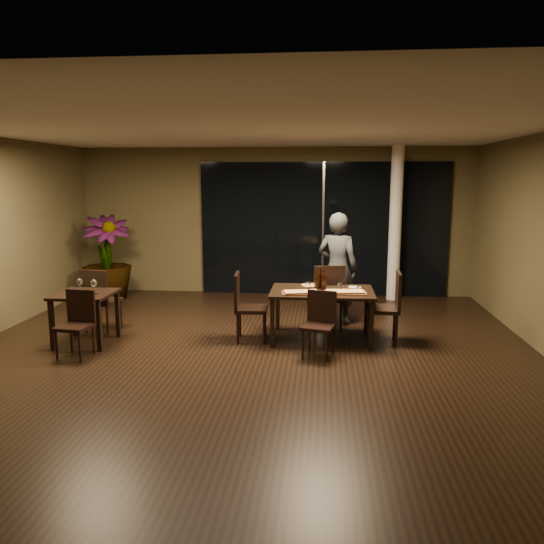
{
  "coord_description": "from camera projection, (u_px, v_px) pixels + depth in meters",
  "views": [
    {
      "loc": [
        1.0,
        -6.85,
        2.37
      ],
      "look_at": [
        0.28,
        0.58,
        1.05
      ],
      "focal_mm": 35.0,
      "sensor_mm": 36.0,
      "label": 1
    }
  ],
  "objects": [
    {
      "name": "side_table",
      "position": [
        85.0,
        301.0,
        7.63
      ],
      "size": [
        0.8,
        0.8,
        0.75
      ],
      "color": "black",
      "rests_on": "ground"
    },
    {
      "name": "main_table",
      "position": [
        322.0,
        295.0,
        7.79
      ],
      "size": [
        1.5,
        1.0,
        0.75
      ],
      "color": "black",
      "rests_on": "ground"
    },
    {
      "name": "wall_front",
      "position": [
        144.0,
        335.0,
        2.98
      ],
      "size": [
        8.0,
        0.1,
        3.0
      ],
      "primitive_type": "cube",
      "color": "#4D4529",
      "rests_on": "ground"
    },
    {
      "name": "wall_back",
      "position": [
        274.0,
        221.0,
        10.92
      ],
      "size": [
        8.0,
        0.1,
        3.0
      ],
      "primitive_type": "cube",
      "color": "#4D4529",
      "rests_on": "ground"
    },
    {
      "name": "chair_main_near",
      "position": [
        320.0,
        320.0,
        7.13
      ],
      "size": [
        0.49,
        0.49,
        0.88
      ],
      "rotation": [
        0.0,
        0.0,
        -0.25
      ],
      "color": "black",
      "rests_on": "ground"
    },
    {
      "name": "column",
      "position": [
        395.0,
        224.0,
        10.31
      ],
      "size": [
        0.24,
        0.24,
        3.0
      ],
      "primitive_type": "cylinder",
      "color": "white",
      "rests_on": "ground"
    },
    {
      "name": "napkin_far",
      "position": [
        355.0,
        287.0,
        7.95
      ],
      "size": [
        0.2,
        0.16,
        0.01
      ],
      "primitive_type": "cube",
      "rotation": [
        0.0,
        0.0,
        -0.39
      ],
      "color": "white",
      "rests_on": "main_table"
    },
    {
      "name": "ground",
      "position": [
        247.0,
        355.0,
        7.22
      ],
      "size": [
        8.0,
        8.0,
        0.0
      ],
      "primitive_type": "plane",
      "color": "black",
      "rests_on": "ground"
    },
    {
      "name": "potted_plant",
      "position": [
        107.0,
        258.0,
        10.39
      ],
      "size": [
        1.24,
        1.24,
        1.67
      ],
      "primitive_type": "imported",
      "rotation": [
        0.0,
        0.0,
        0.51
      ],
      "color": "#21521B",
      "rests_on": "ground"
    },
    {
      "name": "wine_glass_a",
      "position": [
        80.0,
        285.0,
        7.66
      ],
      "size": [
        0.08,
        0.08,
        0.19
      ],
      "primitive_type": null,
      "color": "white",
      "rests_on": "side_table"
    },
    {
      "name": "side_napkin",
      "position": [
        82.0,
        295.0,
        7.4
      ],
      "size": [
        0.2,
        0.15,
        0.01
      ],
      "primitive_type": "cube",
      "rotation": [
        0.0,
        0.0,
        0.27
      ],
      "color": "white",
      "rests_on": "side_table"
    },
    {
      "name": "wine_glass_b",
      "position": [
        94.0,
        287.0,
        7.52
      ],
      "size": [
        0.09,
        0.09,
        0.2
      ],
      "primitive_type": null,
      "color": "white",
      "rests_on": "side_table"
    },
    {
      "name": "tumbler_right",
      "position": [
        340.0,
        286.0,
        7.88
      ],
      "size": [
        0.08,
        0.08,
        0.09
      ],
      "primitive_type": "cylinder",
      "color": "white",
      "rests_on": "main_table"
    },
    {
      "name": "pizza_board_right",
      "position": [
        345.0,
        293.0,
        7.57
      ],
      "size": [
        0.6,
        0.31,
        0.01
      ],
      "primitive_type": "cube",
      "rotation": [
        0.0,
        0.0,
        0.01
      ],
      "color": "#4B3018",
      "rests_on": "main_table"
    },
    {
      "name": "tumbler_left",
      "position": [
        308.0,
        285.0,
        7.9
      ],
      "size": [
        0.08,
        0.08,
        0.1
      ],
      "primitive_type": "cylinder",
      "color": "white",
      "rests_on": "main_table"
    },
    {
      "name": "round_pizza",
      "position": [
        311.0,
        285.0,
        8.09
      ],
      "size": [
        0.28,
        0.28,
        0.01
      ],
      "primitive_type": "cylinder",
      "color": "red",
      "rests_on": "main_table"
    },
    {
      "name": "chair_main_left",
      "position": [
        245.0,
        303.0,
        7.78
      ],
      "size": [
        0.5,
        0.5,
        1.01
      ],
      "rotation": [
        0.0,
        0.0,
        1.64
      ],
      "color": "black",
      "rests_on": "ground"
    },
    {
      "name": "oblong_pizza_right",
      "position": [
        345.0,
        292.0,
        7.57
      ],
      "size": [
        0.53,
        0.29,
        0.02
      ],
      "primitive_type": null,
      "rotation": [
        0.0,
        0.0,
        0.11
      ],
      "color": "maroon",
      "rests_on": "pizza_board_right"
    },
    {
      "name": "diner",
      "position": [
        337.0,
        268.0,
        8.66
      ],
      "size": [
        0.73,
        0.6,
        1.84
      ],
      "primitive_type": "imported",
      "rotation": [
        0.0,
        0.0,
        2.79
      ],
      "color": "#2B2D2F",
      "rests_on": "ground"
    },
    {
      "name": "bottle_a",
      "position": [
        316.0,
        281.0,
        7.77
      ],
      "size": [
        0.06,
        0.06,
        0.28
      ],
      "primitive_type": null,
      "color": "black",
      "rests_on": "main_table"
    },
    {
      "name": "oblong_pizza_left",
      "position": [
        301.0,
        292.0,
        7.55
      ],
      "size": [
        0.5,
        0.32,
        0.02
      ],
      "primitive_type": null,
      "rotation": [
        0.0,
        0.0,
        0.25
      ],
      "color": "maroon",
      "rests_on": "pizza_board_left"
    },
    {
      "name": "chair_side_near",
      "position": [
        77.0,
        320.0,
        7.11
      ],
      "size": [
        0.46,
        0.46,
        0.89
      ],
      "rotation": [
        0.0,
        0.0,
        -0.11
      ],
      "color": "black",
      "rests_on": "ground"
    },
    {
      "name": "chair_main_right",
      "position": [
        389.0,
        303.0,
        7.67
      ],
      "size": [
        0.51,
        0.51,
        1.05
      ],
      "rotation": [
        0.0,
        0.0,
        -1.62
      ],
      "color": "black",
      "rests_on": "ground"
    },
    {
      "name": "chair_main_far",
      "position": [
        327.0,
        294.0,
        8.3
      ],
      "size": [
        0.59,
        0.59,
        1.05
      ],
      "rotation": [
        0.0,
        0.0,
        3.37
      ],
      "color": "black",
      "rests_on": "ground"
    },
    {
      "name": "bottle_c",
      "position": [
        320.0,
        279.0,
        7.87
      ],
      "size": [
        0.07,
        0.07,
        0.3
      ],
      "primitive_type": null,
      "color": "black",
      "rests_on": "main_table"
    },
    {
      "name": "window_panel",
      "position": [
        323.0,
        229.0,
        10.77
      ],
      "size": [
        5.0,
        0.06,
        2.7
      ],
      "primitive_type": "cube",
      "color": "black",
      "rests_on": "ground"
    },
    {
      "name": "napkin_near",
      "position": [
        357.0,
        291.0,
        7.67
      ],
      "size": [
        0.2,
        0.13,
        0.01
      ],
      "primitive_type": "cube",
      "rotation": [
        0.0,
        0.0,
        0.21
      ],
      "color": "white",
      "rests_on": "main_table"
    },
    {
      "name": "pizza_board_left",
      "position": [
        301.0,
        293.0,
        7.55
      ],
      "size": [
        0.6,
        0.37,
        0.01
      ],
      "primitive_type": "cube",
      "rotation": [
        0.0,
        0.0,
        0.17
      ],
      "color": "#4B2B18",
      "rests_on": "main_table"
    },
    {
      "name": "bottle_b",
      "position": [
        324.0,
        280.0,
        7.78
      ],
      "size": [
        0.07,
        0.07,
        0.3
      ],
      "primitive_type": null,
      "color": "black",
      "rests_on": "main_table"
    },
    {
      "name": "chair_side_far",
      "position": [
        99.0,
        297.0,
        8.19
      ],
      "size": [
        0.54,
        0.54,
        1.0
      ],
      "rotation": [
        0.0,
        0.0,
        2.96
      ],
      "color": "black",
      "rests_on": "ground"
    },
    {
      "name": "ceiling",
      "position": [
        245.0,
        126.0,
        6.69
      ],
      "size": [
        8.0,
        8.0,
        0.04
      ],
      "primitive_type": "cube",
      "color": "white",
      "rests_on": "wall_back"
    }
  ]
}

